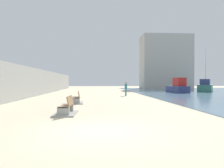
% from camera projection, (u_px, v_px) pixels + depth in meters
% --- Properties ---
extents(ground_plane, '(120.00, 120.00, 0.00)m').
position_uv_depth(ground_plane, '(96.00, 97.00, 25.61)').
color(ground_plane, beige).
extents(seawall, '(0.80, 64.00, 3.31)m').
position_uv_depth(seawall, '(30.00, 82.00, 25.04)').
color(seawall, '#9E9E99').
rests_on(seawall, ground).
extents(bench_near, '(1.16, 2.13, 0.98)m').
position_uv_depth(bench_near, '(66.00, 110.00, 11.66)').
color(bench_near, '#9E9E99').
rests_on(bench_near, ground).
extents(bench_far, '(1.25, 2.17, 0.98)m').
position_uv_depth(bench_far, '(76.00, 100.00, 17.68)').
color(bench_far, '#9E9E99').
rests_on(bench_far, ground).
extents(person_walking, '(0.28, 0.50, 1.73)m').
position_uv_depth(person_walking, '(126.00, 88.00, 26.93)').
color(person_walking, teal).
rests_on(person_walking, ground).
extents(boat_distant, '(2.54, 4.37, 2.31)m').
position_uv_depth(boat_distant, '(178.00, 87.00, 34.34)').
color(boat_distant, navy).
rests_on(boat_distant, water_bay).
extents(boat_outer, '(5.56, 7.44, 7.63)m').
position_uv_depth(boat_outer, '(205.00, 87.00, 38.22)').
color(boat_outer, '#337060').
rests_on(boat_outer, water_bay).
extents(harbor_building, '(12.00, 6.00, 13.12)m').
position_uv_depth(harbor_building, '(166.00, 62.00, 54.71)').
color(harbor_building, '#ADAAA3').
rests_on(harbor_building, ground).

